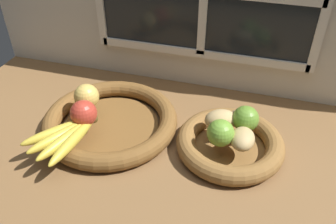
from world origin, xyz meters
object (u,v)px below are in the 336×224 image
object	(u,v)px
fruit_bowl_left	(111,121)
lime_far	(246,119)
potato_back	(241,120)
lime_near	(220,133)
banana_bunch_front	(65,136)
potato_small	(243,139)
fruit_bowl_right	(230,143)
apple_red_front	(84,113)
apple_golden_left	(87,96)
chili_pepper	(233,138)
potato_oblong	(221,119)

from	to	relation	value
fruit_bowl_left	lime_far	world-z (taller)	lime_far
potato_back	lime_near	size ratio (longest dim) A/B	1.19
lime_far	banana_bunch_front	bearing A→B (deg)	-158.32
potato_back	potato_small	size ratio (longest dim) A/B	1.01
lime_near	banana_bunch_front	bearing A→B (deg)	-165.51
fruit_bowl_right	apple_red_front	xyz separation A→B (cm)	(-37.22, -5.89, 6.03)
fruit_bowl_right	banana_bunch_front	world-z (taller)	banana_bunch_front
apple_golden_left	chili_pepper	size ratio (longest dim) A/B	0.67
apple_golden_left	banana_bunch_front	size ratio (longest dim) A/B	0.34
apple_red_front	banana_bunch_front	size ratio (longest dim) A/B	0.35
apple_red_front	potato_back	size ratio (longest dim) A/B	0.88
chili_pepper	potato_back	bearing A→B (deg)	91.30
potato_small	lime_near	world-z (taller)	lime_near
fruit_bowl_right	apple_golden_left	size ratio (longest dim) A/B	3.98
banana_bunch_front	lime_near	size ratio (longest dim) A/B	3.02
lime_far	chili_pepper	xyz separation A→B (cm)	(-2.21, -5.24, -2.54)
chili_pepper	lime_near	bearing A→B (deg)	-133.48
fruit_bowl_left	fruit_bowl_right	size ratio (longest dim) A/B	1.35
banana_bunch_front	potato_oblong	size ratio (longest dim) A/B	2.44
potato_back	chili_pepper	distance (cm)	6.03
fruit_bowl_left	lime_near	distance (cm)	31.35
fruit_bowl_left	lime_near	xyz separation A→B (cm)	(30.58, -3.56, 5.90)
fruit_bowl_right	lime_near	world-z (taller)	lime_near
apple_red_front	potato_small	world-z (taller)	apple_red_front
potato_small	lime_near	size ratio (longest dim) A/B	1.18
lime_near	chili_pepper	distance (cm)	4.29
potato_back	lime_near	bearing A→B (deg)	-118.98
fruit_bowl_right	potato_oblong	distance (cm)	6.60
fruit_bowl_right	fruit_bowl_left	bearing A→B (deg)	-180.00
fruit_bowl_right	banana_bunch_front	size ratio (longest dim) A/B	1.37
fruit_bowl_right	lime_far	size ratio (longest dim) A/B	4.09
fruit_bowl_right	chili_pepper	distance (cm)	3.82
potato_small	potato_oblong	distance (cm)	8.33
apple_golden_left	apple_red_front	bearing A→B (deg)	-68.77
apple_golden_left	potato_small	xyz separation A→B (cm)	(42.96, -4.25, -1.25)
apple_red_front	lime_near	distance (cm)	34.93
potato_small	fruit_bowl_right	bearing A→B (deg)	135.00
lime_near	apple_red_front	bearing A→B (deg)	-176.17
fruit_bowl_right	potato_back	world-z (taller)	potato_back
apple_golden_left	banana_bunch_front	world-z (taller)	apple_golden_left
lime_near	lime_far	bearing A→B (deg)	54.16
apple_golden_left	potato_back	xyz separation A→B (cm)	(41.85, 2.73, -1.19)
apple_golden_left	potato_small	world-z (taller)	apple_golden_left
fruit_bowl_left	potato_back	bearing A→B (deg)	6.62
potato_small	potato_oblong	world-z (taller)	potato_oblong
fruit_bowl_left	chili_pepper	xyz separation A→B (cm)	(33.51, -1.68, 3.40)
fruit_bowl_right	banana_bunch_front	bearing A→B (deg)	-161.52
apple_golden_left	potato_oblong	xyz separation A→B (cm)	(36.72, 1.26, -0.90)
fruit_bowl_right	potato_small	size ratio (longest dim) A/B	3.50
potato_small	chili_pepper	distance (cm)	3.02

